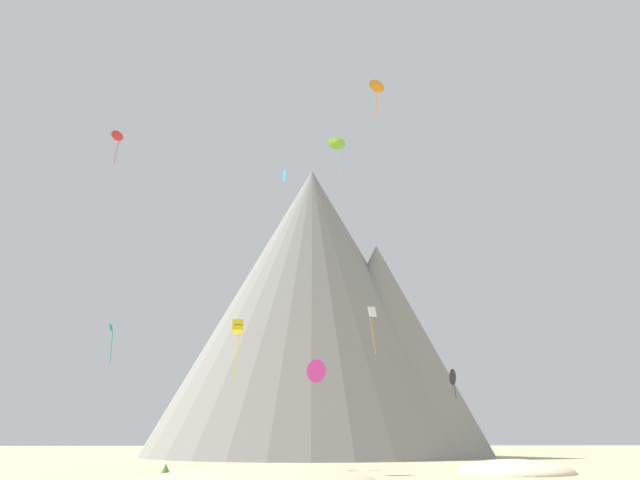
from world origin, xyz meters
TOP-DOWN VIEW (x-y plane):
  - dune_midground at (18.21, 27.82)m, footprint 13.37×15.62m
  - bush_near_left at (-10.39, 22.79)m, footprint 1.39×1.39m
  - rock_massif at (5.56, 74.35)m, footprint 65.49×60.79m
  - kite_cyan_high at (-1.85, 46.91)m, footprint 0.51×0.93m
  - kite_red_high at (-23.08, 43.19)m, footprint 1.64×1.43m
  - kite_white_mid at (8.40, 40.66)m, footprint 1.01×0.65m
  - kite_yellow_low at (-6.43, 36.13)m, footprint 1.13×1.21m
  - kite_black_low at (21.94, 55.92)m, footprint 0.59×2.25m
  - kite_teal_mid at (-22.58, 48.74)m, footprint 0.59×0.76m
  - kite_orange_high at (7.67, 28.85)m, footprint 1.85×1.00m
  - kite_lime_high at (5.32, 48.34)m, footprint 2.49×1.11m
  - kite_magenta_low at (1.03, 27.14)m, footprint 2.03×1.51m

SIDE VIEW (x-z plane):
  - dune_midground at x=18.21m, z-range -1.06..1.06m
  - bush_near_left at x=-10.39m, z-range 0.00..1.00m
  - kite_magenta_low at x=1.03m, z-range 7.32..9.32m
  - kite_black_low at x=21.94m, z-range 8.69..12.63m
  - kite_yellow_low at x=-6.43m, z-range 10.83..16.46m
  - kite_teal_mid at x=-22.58m, z-range 12.16..17.00m
  - kite_white_mid at x=8.40m, z-range 12.92..18.36m
  - rock_massif at x=5.56m, z-range -3.35..47.13m
  - kite_cyan_high at x=-1.85m, z-range 35.21..36.75m
  - kite_orange_high at x=7.67m, z-range 36.10..40.85m
  - kite_red_high at x=-23.08m, z-range 36.64..41.55m
  - kite_lime_high at x=5.32m, z-range 38.86..45.03m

